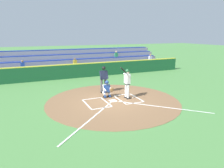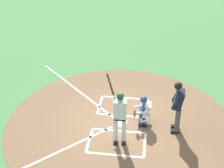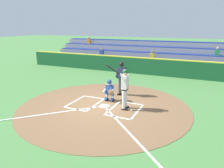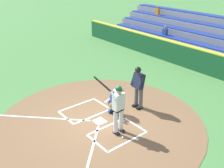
{
  "view_description": "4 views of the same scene",
  "coord_description": "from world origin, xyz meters",
  "px_view_note": "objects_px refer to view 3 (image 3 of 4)",
  "views": [
    {
      "loc": [
        4.76,
        10.71,
        3.97
      ],
      "look_at": [
        -0.07,
        -0.29,
        0.99
      ],
      "focal_mm": 32.55,
      "sensor_mm": 36.0,
      "label": 1
    },
    {
      "loc": [
        -9.47,
        -0.97,
        7.11
      ],
      "look_at": [
        0.49,
        0.36,
        1.29
      ],
      "focal_mm": 54.13,
      "sensor_mm": 36.0,
      "label": 2
    },
    {
      "loc": [
        -4.17,
        8.37,
        3.7
      ],
      "look_at": [
        -0.07,
        -0.74,
        0.92
      ],
      "focal_mm": 33.76,
      "sensor_mm": 36.0,
      "label": 3
    },
    {
      "loc": [
        -7.04,
        5.08,
        5.59
      ],
      "look_at": [
        0.32,
        -0.87,
        1.24
      ],
      "focal_mm": 42.21,
      "sensor_mm": 36.0,
      "label": 4
    }
  ],
  "objects_px": {
    "catcher": "(110,90)",
    "plate_umpire": "(122,76)",
    "batter": "(125,86)",
    "baseball": "(132,110)"
  },
  "relations": [
    {
      "from": "catcher",
      "to": "plate_umpire",
      "type": "height_order",
      "value": "plate_umpire"
    },
    {
      "from": "batter",
      "to": "catcher",
      "type": "relative_size",
      "value": 1.88
    },
    {
      "from": "batter",
      "to": "plate_umpire",
      "type": "xyz_separation_m",
      "value": [
        0.86,
        -1.81,
        -0.02
      ]
    },
    {
      "from": "plate_umpire",
      "to": "catcher",
      "type": "bearing_deg",
      "value": 79.55
    },
    {
      "from": "catcher",
      "to": "plate_umpire",
      "type": "relative_size",
      "value": 0.61
    },
    {
      "from": "catcher",
      "to": "baseball",
      "type": "relative_size",
      "value": 15.27
    },
    {
      "from": "catcher",
      "to": "baseball",
      "type": "bearing_deg",
      "value": 151.1
    },
    {
      "from": "batter",
      "to": "catcher",
      "type": "distance_m",
      "value": 1.37
    },
    {
      "from": "catcher",
      "to": "baseball",
      "type": "height_order",
      "value": "catcher"
    },
    {
      "from": "batter",
      "to": "plate_umpire",
      "type": "distance_m",
      "value": 2.0
    }
  ]
}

